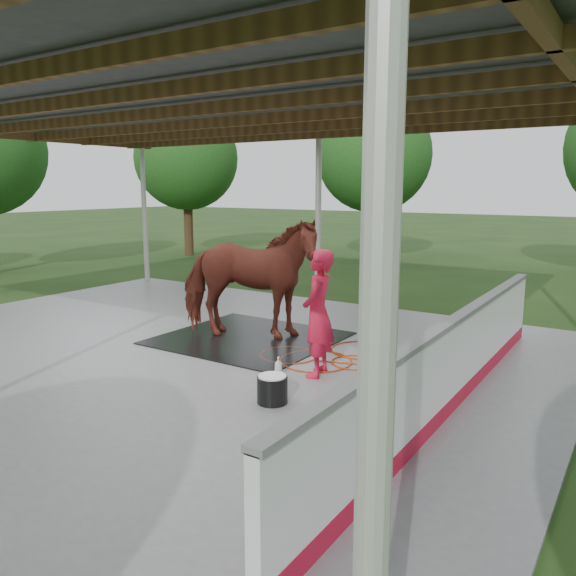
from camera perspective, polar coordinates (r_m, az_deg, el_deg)
The scene contains 12 objects.
ground at distance 9.58m, azimuth -11.40°, elevation -6.49°, with size 100.00×100.00×0.00m, color #1E3814.
concrete_slab at distance 9.57m, azimuth -11.40°, elevation -6.34°, with size 12.00×10.00×0.05m, color slate.
pavilion_structure at distance 9.26m, azimuth -12.31°, elevation 17.73°, with size 12.60×10.60×4.05m.
dasher_board at distance 7.09m, azimuth 16.28°, elevation -7.70°, with size 0.16×8.00×1.15m.
tree_belt at distance 9.70m, azimuth -7.02°, elevation 16.48°, with size 28.00×28.00×5.80m.
rubber_mat at distance 10.08m, azimuth -4.00°, elevation -5.09°, with size 2.92×2.74×0.02m, color black.
horse at distance 9.85m, azimuth -4.08°, elevation 0.97°, with size 1.15×2.53×2.14m, color maroon.
handler at distance 7.95m, azimuth 3.06°, elevation -2.59°, with size 0.66×0.44×1.82m, color red.
wash_bucket at distance 7.14m, azimuth -1.61°, elevation -10.20°, with size 0.39×0.39×0.36m.
soap_bottle_a at distance 8.03m, azimuth -0.98°, elevation -8.07°, with size 0.12×0.12×0.30m, color silver.
soap_bottle_b at distance 7.07m, azimuth 7.83°, elevation -11.29°, with size 0.08×0.08×0.18m, color #338CD8.
hose_coil at distance 9.03m, azimuth 4.28°, elevation -6.94°, with size 2.33×2.04×0.02m.
Camera 1 is at (6.49, -6.49, 2.74)m, focal length 35.00 mm.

